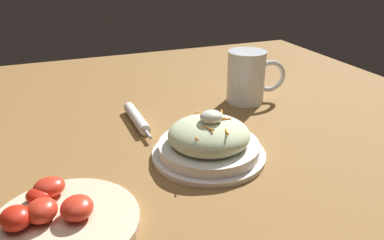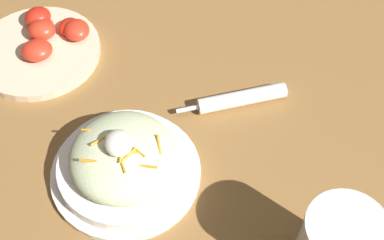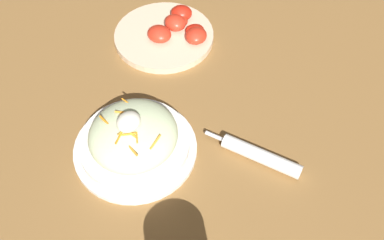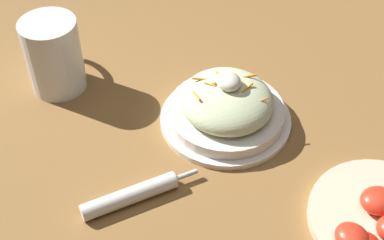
% 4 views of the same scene
% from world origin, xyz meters
% --- Properties ---
extents(ground_plane, '(1.43, 1.43, 0.00)m').
position_xyz_m(ground_plane, '(0.00, 0.00, 0.00)').
color(ground_plane, olive).
extents(salad_plate, '(0.22, 0.22, 0.10)m').
position_xyz_m(salad_plate, '(0.01, -0.10, 0.03)').
color(salad_plate, white).
rests_on(salad_plate, ground_plane).
extents(napkin_roll, '(0.03, 0.18, 0.02)m').
position_xyz_m(napkin_roll, '(-0.08, 0.10, 0.01)').
color(napkin_roll, white).
rests_on(napkin_roll, ground_plane).
extents(tomato_plate, '(0.21, 0.21, 0.04)m').
position_xyz_m(tomato_plate, '(-0.26, -0.20, 0.01)').
color(tomato_plate, beige).
rests_on(tomato_plate, ground_plane).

